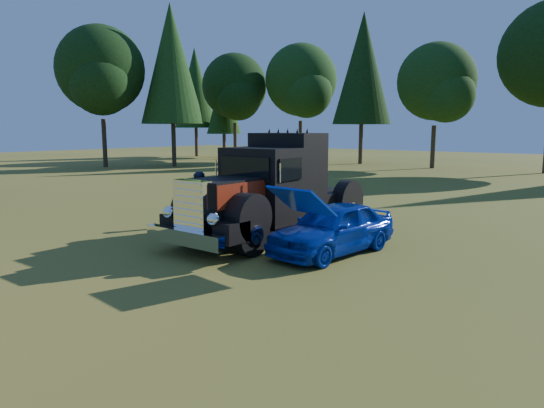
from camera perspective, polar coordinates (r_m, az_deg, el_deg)
The scene contains 7 objects.
ground at distance 13.96m, azimuth -8.36°, elevation -4.18°, with size 120.00×120.00×0.00m, color #3E5318.
treeline at distance 39.15m, azimuth 21.61°, elevation 14.79°, with size 72.10×24.89×13.84m.
diamond_t_truck at distance 14.06m, azimuth -0.28°, elevation 1.31°, with size 3.30×7.16×3.00m.
hotrod_coupe at distance 12.29m, azimuth 7.12°, elevation -2.79°, with size 1.97×4.21×1.89m.
spectator_near at distance 16.09m, azimuth -8.10°, elevation 0.36°, with size 0.57×0.37×1.55m, color navy.
spectator_far at distance 15.12m, azimuth -8.33°, elevation 0.34°, with size 0.89×0.69×1.82m, color #1F2D48.
distant_teal_car at distance 38.60m, azimuth 2.73°, elevation 5.15°, with size 1.43×4.11×1.35m, color #093337.
Camera 1 is at (9.87, -9.37, 3.11)m, focal length 32.00 mm.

